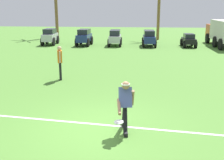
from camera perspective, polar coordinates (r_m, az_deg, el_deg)
ground_plane at (r=7.95m, az=-2.96°, el=-9.76°), size 80.00×80.00×0.00m
field_line_paint at (r=8.18m, az=-2.70°, el=-8.99°), size 25.02×3.10×0.01m
frisbee_thrower at (r=7.46m, az=2.69°, el=-4.79°), size 0.47×1.11×1.43m
frisbee_in_flight at (r=7.11m, az=1.37°, el=-8.54°), size 0.34×0.34×0.05m
teammate_near_sideline at (r=13.05m, az=-10.55°, el=4.06°), size 0.29×0.49×1.56m
parked_car_slot_a at (r=25.83m, az=-12.50°, el=8.68°), size 1.29×2.40×1.40m
parked_car_slot_b at (r=24.79m, az=-5.68°, el=8.71°), size 1.22×2.37×1.40m
parked_car_slot_c at (r=24.58m, az=0.63°, el=8.68°), size 1.20×2.42×1.34m
parked_car_slot_d at (r=24.39m, az=7.54°, el=8.51°), size 1.19×2.42×1.34m
parked_car_slot_e at (r=24.72m, az=15.30°, el=7.84°), size 1.11×2.21×1.10m
box_truck at (r=25.76m, az=21.30°, el=9.12°), size 1.43×5.91×2.20m
palm_tree_left_of_centre at (r=29.36m, az=9.44°, el=14.20°), size 3.15×3.66×5.06m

